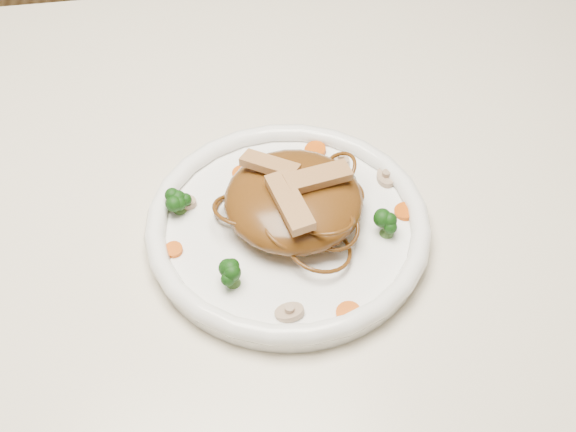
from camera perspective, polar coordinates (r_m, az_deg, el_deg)
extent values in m
cube|color=beige|center=(0.81, -7.28, -0.42)|extent=(1.20, 0.80, 0.04)
cylinder|color=brown|center=(1.41, 15.72, 2.31)|extent=(0.06, 0.06, 0.71)
cylinder|color=white|center=(0.75, 0.00, -1.11)|extent=(0.32, 0.32, 0.02)
ellipsoid|color=#592F11|center=(0.74, 0.42, 1.18)|extent=(0.16, 0.16, 0.04)
cube|color=tan|center=(0.72, 2.20, 2.88)|extent=(0.07, 0.04, 0.01)
cube|color=tan|center=(0.74, -1.35, 3.80)|extent=(0.06, 0.05, 0.01)
cube|color=tan|center=(0.70, 0.12, 1.04)|extent=(0.04, 0.07, 0.01)
cylinder|color=#E95B08|center=(0.82, 2.03, 4.89)|extent=(0.03, 0.03, 0.00)
cylinder|color=#E95B08|center=(0.73, -8.45, -2.48)|extent=(0.02, 0.02, 0.00)
cylinder|color=#E95B08|center=(0.77, 8.64, 0.33)|extent=(0.03, 0.03, 0.00)
cylinder|color=#E95B08|center=(0.79, -3.41, 3.13)|extent=(0.02, 0.02, 0.00)
cylinder|color=#E95B08|center=(0.69, 4.49, -7.14)|extent=(0.02, 0.02, 0.00)
cylinder|color=#C1AB91|center=(0.68, 0.11, -7.13)|extent=(0.03, 0.03, 0.01)
cylinder|color=#C1AB91|center=(0.80, 7.24, 2.85)|extent=(0.03, 0.03, 0.01)
cylinder|color=#C1AB91|center=(0.77, -7.66, 1.02)|extent=(0.03, 0.03, 0.01)
cylinder|color=#C1AB91|center=(0.81, 3.91, 4.15)|extent=(0.03, 0.03, 0.01)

